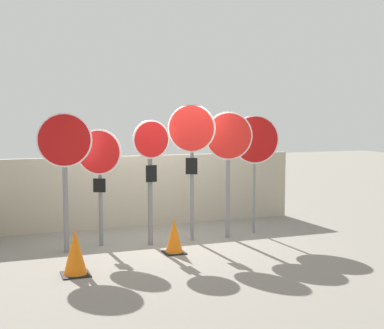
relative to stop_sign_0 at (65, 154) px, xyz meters
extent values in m
plane|color=gray|center=(1.82, 0.10, -1.68)|extent=(40.00, 40.00, 0.00)
cube|color=#A89E89|center=(1.82, 1.74, -0.94)|extent=(6.74, 0.12, 1.49)
cylinder|color=slate|center=(0.00, 0.05, -0.53)|extent=(0.09, 0.09, 2.31)
cylinder|color=white|center=(0.00, -0.02, 0.24)|extent=(0.92, 0.10, 0.92)
cylinder|color=#AD0F0F|center=(0.00, -0.03, 0.24)|extent=(0.86, 0.10, 0.86)
cylinder|color=slate|center=(0.65, 0.32, -0.70)|extent=(0.07, 0.07, 1.97)
cylinder|color=white|center=(0.62, 0.26, 0.01)|extent=(0.73, 0.39, 0.81)
cylinder|color=red|center=(0.61, 0.25, 0.01)|extent=(0.68, 0.36, 0.75)
cube|color=black|center=(0.62, 0.26, -0.58)|extent=(0.21, 0.12, 0.25)
cylinder|color=slate|center=(1.50, 0.07, -0.59)|extent=(0.09, 0.09, 2.17)
cylinder|color=white|center=(1.50, 0.00, 0.23)|extent=(0.69, 0.09, 0.69)
cylinder|color=red|center=(1.50, -0.01, 0.23)|extent=(0.63, 0.08, 0.63)
cube|color=black|center=(1.50, 0.00, -0.38)|extent=(0.20, 0.04, 0.30)
cylinder|color=slate|center=(2.31, 0.11, -0.47)|extent=(0.07, 0.07, 2.43)
cylinder|color=white|center=(2.28, 0.06, 0.42)|extent=(0.79, 0.44, 0.88)
cylinder|color=red|center=(2.27, 0.04, 0.42)|extent=(0.74, 0.41, 0.82)
cube|color=black|center=(2.28, 0.06, -0.28)|extent=(0.20, 0.12, 0.30)
cylinder|color=slate|center=(3.04, 0.12, -0.47)|extent=(0.08, 0.08, 2.41)
cylinder|color=white|center=(3.02, 0.05, 0.27)|extent=(0.89, 0.23, 0.91)
cylinder|color=red|center=(3.02, 0.04, 0.27)|extent=(0.83, 0.21, 0.85)
cylinder|color=slate|center=(3.70, 0.32, -0.51)|extent=(0.05, 0.05, 2.34)
cylinder|color=white|center=(3.69, 0.27, 0.18)|extent=(0.94, 0.21, 0.95)
cylinder|color=#AD0F0F|center=(3.68, 0.25, 0.18)|extent=(0.88, 0.19, 0.89)
cube|color=black|center=(-0.04, -1.33, -1.67)|extent=(0.41, 0.41, 0.02)
cone|color=orange|center=(-0.04, -1.33, -1.33)|extent=(0.34, 0.34, 0.66)
cube|color=black|center=(1.71, -0.64, -1.67)|extent=(0.35, 0.35, 0.02)
cone|color=orange|center=(1.71, -0.64, -1.37)|extent=(0.29, 0.29, 0.57)
camera|label=1|loc=(-1.08, -9.09, 0.66)|focal=50.00mm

